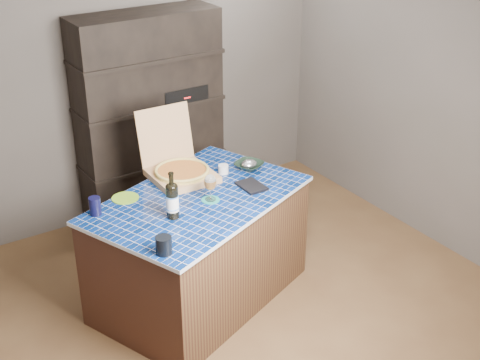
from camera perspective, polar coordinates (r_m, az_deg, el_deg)
room at (r=4.30m, az=1.08°, el=3.26°), size 3.50×3.50×3.50m
shelving_unit at (r=5.67m, az=-7.65°, el=5.14°), size 1.20×0.41×1.80m
kitchen_island at (r=4.75m, az=-3.49°, el=-5.85°), size 1.73×1.42×0.82m
pizza_box at (r=4.80m, az=-5.14°, el=0.93°), size 0.43×0.52×0.46m
mead_bottle at (r=4.26m, az=-5.80°, el=-1.71°), size 0.09×0.09×0.32m
teal_trivet at (r=4.51m, az=-2.53°, el=-1.71°), size 0.12×0.12×0.01m
wine_glass at (r=4.45m, az=-2.56°, el=-0.22°), size 0.08×0.08×0.19m
tumbler at (r=3.93m, az=-6.52°, el=-5.55°), size 0.10×0.10×0.11m
dvd_case at (r=4.67m, az=0.98°, el=-0.52°), size 0.15×0.21×0.02m
bowl at (r=4.93m, az=0.78°, el=1.24°), size 0.27×0.27×0.05m
foil_contents at (r=4.93m, az=0.78°, el=1.40°), size 0.12×0.10×0.06m
white_jar at (r=4.87m, az=-1.43°, el=0.94°), size 0.07×0.07×0.06m
navy_cup at (r=4.41m, az=-12.27°, el=-2.19°), size 0.08×0.08×0.12m
green_trivet at (r=4.59m, az=-9.76°, el=-1.52°), size 0.19×0.19×0.01m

